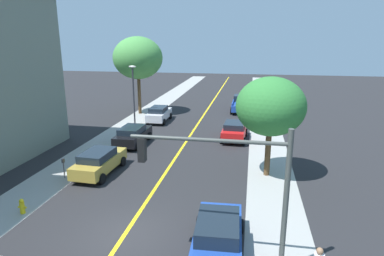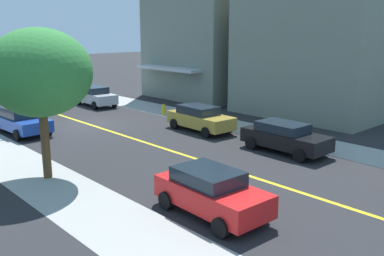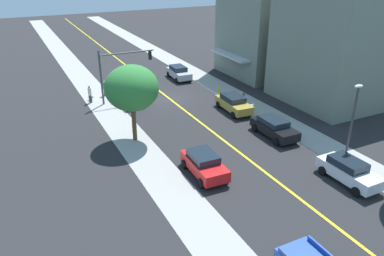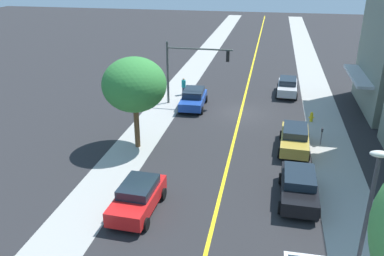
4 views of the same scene
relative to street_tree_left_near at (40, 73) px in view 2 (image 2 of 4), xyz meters
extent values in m
plane|color=#262628|center=(-6.41, -7.93, -4.42)|extent=(140.00, 140.00, 0.00)
cube|color=#9E9E99|center=(-13.10, -7.93, -4.41)|extent=(2.92, 126.00, 0.01)
cube|color=yellow|center=(-6.41, -7.93, -4.41)|extent=(0.20, 126.00, 0.00)
cube|color=gray|center=(-21.31, -11.14, 1.08)|extent=(9.68, 9.39, 10.99)
cube|color=#B7BABF|center=(-15.83, -11.14, -1.57)|extent=(1.27, 7.14, 0.24)
cube|color=gray|center=(-21.31, 0.10, 1.27)|extent=(9.51, 10.09, 11.37)
cylinder|color=brown|center=(0.00, 0.00, -2.99)|extent=(0.36, 0.36, 2.85)
ellipsoid|color=#337F38|center=(0.00, 0.00, 0.02)|extent=(4.21, 4.21, 3.58)
cylinder|color=yellow|center=(-12.07, -7.12, -4.11)|extent=(0.24, 0.24, 0.60)
sphere|color=yellow|center=(-12.07, -7.12, -3.74)|extent=(0.22, 0.22, 0.22)
cylinder|color=yellow|center=(-12.24, -7.12, -4.08)|extent=(0.10, 0.10, 0.10)
cylinder|color=yellow|center=(-11.90, -7.12, -4.08)|extent=(0.10, 0.10, 0.10)
cylinder|color=#4C4C51|center=(-12.39, -2.74, -3.91)|extent=(0.07, 0.07, 1.00)
cube|color=#2D2D33|center=(-12.39, -2.74, -3.28)|extent=(0.12, 0.18, 0.26)
cylinder|color=#474C47|center=(-2.60, -9.21, 0.55)|extent=(5.62, 0.14, 0.14)
cube|color=black|center=(-5.01, -9.21, 0.05)|extent=(0.26, 0.32, 0.90)
sphere|color=red|center=(-5.01, -9.21, 0.35)|extent=(0.20, 0.20, 0.20)
sphere|color=yellow|center=(-5.01, -9.21, 0.05)|extent=(0.20, 0.20, 0.20)
sphere|color=green|center=(-5.01, -9.21, -0.25)|extent=(0.20, 0.20, 0.20)
cube|color=red|center=(-2.47, 7.33, -3.71)|extent=(1.98, 4.21, 0.76)
cube|color=#19232D|center=(-2.48, 7.13, -3.09)|extent=(1.69, 2.30, 0.48)
cylinder|color=black|center=(-3.33, 8.74, -4.10)|extent=(0.25, 0.65, 0.64)
cylinder|color=black|center=(-1.51, 8.66, -4.10)|extent=(0.25, 0.65, 0.64)
cylinder|color=black|center=(-3.44, 6.00, -4.10)|extent=(0.25, 0.65, 0.64)
cylinder|color=black|center=(-1.62, 5.93, -4.10)|extent=(0.25, 0.65, 0.64)
cube|color=black|center=(-10.54, 4.60, -3.73)|extent=(1.89, 4.52, 0.73)
cube|color=#19232D|center=(-10.54, 4.37, -3.13)|extent=(1.65, 2.45, 0.45)
cylinder|color=black|center=(-11.44, 6.09, -4.10)|extent=(0.23, 0.64, 0.64)
cylinder|color=black|center=(-9.60, 6.07, -4.10)|extent=(0.23, 0.64, 0.64)
cylinder|color=black|center=(-11.48, 3.12, -4.10)|extent=(0.23, 0.64, 0.64)
cylinder|color=black|center=(-9.64, 3.10, -4.10)|extent=(0.23, 0.64, 0.64)
cube|color=#B7BABF|center=(-10.27, -13.62, -3.73)|extent=(1.90, 4.26, 0.74)
cube|color=#19232D|center=(-10.28, -13.83, -3.11)|extent=(1.61, 2.33, 0.50)
cylinder|color=black|center=(-11.08, -12.20, -4.10)|extent=(0.25, 0.65, 0.64)
cylinder|color=black|center=(-9.35, -12.27, -4.10)|extent=(0.25, 0.65, 0.64)
cylinder|color=black|center=(-11.19, -14.97, -4.10)|extent=(0.25, 0.65, 0.64)
cylinder|color=black|center=(-9.47, -15.04, -4.10)|extent=(0.25, 0.65, 0.64)
cube|color=#B29338|center=(-10.53, -1.63, -3.72)|extent=(1.98, 4.57, 0.74)
cube|color=#19232D|center=(-10.54, -1.85, -3.11)|extent=(1.68, 2.49, 0.48)
cylinder|color=black|center=(-11.37, -0.11, -4.10)|extent=(0.25, 0.65, 0.64)
cylinder|color=black|center=(-9.58, -0.18, -4.10)|extent=(0.25, 0.65, 0.64)
cylinder|color=black|center=(-11.49, -3.07, -4.10)|extent=(0.25, 0.65, 0.64)
cylinder|color=black|center=(-9.70, -3.15, -4.10)|extent=(0.25, 0.65, 0.64)
cube|color=#1E429E|center=(-2.23, -8.44, -3.75)|extent=(2.07, 4.57, 0.68)
cube|color=#19232D|center=(-2.22, -8.67, -3.13)|extent=(1.75, 2.49, 0.57)
cylinder|color=black|center=(-3.23, -7.00, -4.10)|extent=(0.25, 0.65, 0.64)
cylinder|color=black|center=(-1.35, -6.92, -4.10)|extent=(0.25, 0.65, 0.64)
cylinder|color=black|center=(-3.10, -9.96, -4.10)|extent=(0.25, 0.65, 0.64)
camera|label=1|loc=(-1.14, -20.30, 4.00)|focal=31.29mm
camera|label=2|loc=(7.11, 16.74, 1.76)|focal=39.87mm
camera|label=3|loc=(8.29, 26.88, 9.26)|focal=35.29mm
camera|label=4|loc=(-8.57, 23.60, 7.52)|focal=37.27mm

